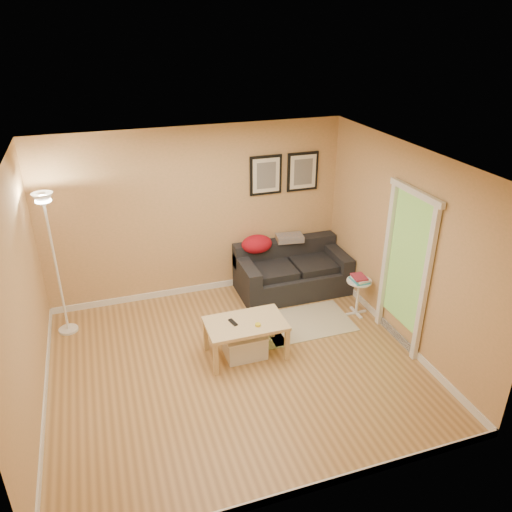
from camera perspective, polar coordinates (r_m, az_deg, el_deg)
name	(u,v)px	position (r m, az deg, el deg)	size (l,w,h in m)	color
floor	(236,365)	(6.42, -2.31, -12.35)	(4.50, 4.50, 0.00)	tan
ceiling	(231,162)	(5.22, -2.82, 10.66)	(4.50, 4.50, 0.00)	white
wall_back	(196,214)	(7.48, -6.82, 4.79)	(4.50, 4.50, 0.00)	tan
wall_front	(303,385)	(4.14, 5.45, -14.44)	(4.50, 4.50, 0.00)	tan
wall_left	(21,307)	(5.61, -25.28, -5.26)	(4.00, 4.00, 0.00)	tan
wall_right	(404,248)	(6.61, 16.54, 0.93)	(4.00, 4.00, 0.00)	tan
baseboard_back	(201,288)	(8.00, -6.34, -3.61)	(4.50, 0.02, 0.10)	white
baseboard_front	(297,492)	(5.04, 4.75, -25.27)	(4.50, 0.02, 0.10)	white
baseboard_left	(45,401)	(6.30, -22.99, -15.06)	(0.02, 4.00, 0.10)	white
baseboard_right	(391,330)	(7.20, 15.22, -8.13)	(0.02, 4.00, 0.10)	white
sofa	(292,269)	(7.82, 4.20, -1.54)	(1.70, 0.90, 0.75)	black
red_throw	(257,244)	(7.71, 0.09, 1.37)	(0.48, 0.36, 0.28)	red
plaid_throw	(290,238)	(7.92, 3.86, 2.08)	(0.42, 0.26, 0.10)	tan
framed_print_left	(266,175)	(7.57, 1.12, 9.23)	(0.50, 0.04, 0.60)	black
framed_print_right	(303,172)	(7.78, 5.35, 9.59)	(0.50, 0.04, 0.60)	black
area_rug	(307,322)	(7.23, 5.81, -7.53)	(1.25, 0.85, 0.01)	beige
green_runner	(258,340)	(6.83, 0.24, -9.59)	(0.70, 0.50, 0.01)	#668C4C
coffee_table	(246,339)	(6.44, -1.19, -9.43)	(1.00, 0.61, 0.50)	#E2C38A
remote_control	(233,322)	(6.28, -2.65, -7.58)	(0.05, 0.16, 0.02)	black
tape_roll	(258,325)	(6.22, 0.22, -7.87)	(0.07, 0.07, 0.03)	yellow
storage_bin	(245,345)	(6.48, -1.28, -10.10)	(0.53, 0.39, 0.33)	white
side_table	(358,297)	(7.40, 11.54, -4.64)	(0.36, 0.36, 0.55)	white
book_stack	(360,278)	(7.23, 11.77, -2.53)	(0.20, 0.27, 0.08)	teal
floor_lamp	(57,270)	(7.04, -21.82, -1.46)	(0.26, 0.26, 2.02)	white
doorway	(404,272)	(6.59, 16.60, -1.81)	(0.12, 1.01, 2.13)	white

